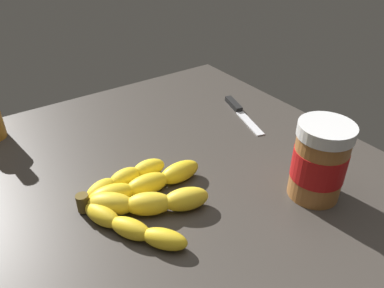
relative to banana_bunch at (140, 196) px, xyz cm
name	(u,v)px	position (x,y,z in cm)	size (l,w,h in cm)	color
ground_plane	(170,177)	(8.76, 5.05, -3.38)	(76.44, 78.76, 3.32)	#38332D
banana_bunch	(140,196)	(0.00, 0.00, 0.00)	(21.68, 21.28, 3.73)	yellow
peanut_butter_jar	(319,161)	(25.23, -14.25, 4.96)	(8.83, 8.83, 13.48)	#9E602D
butter_knife	(240,111)	(34.13, 14.58, -1.24)	(6.65, 17.67, 1.20)	silver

